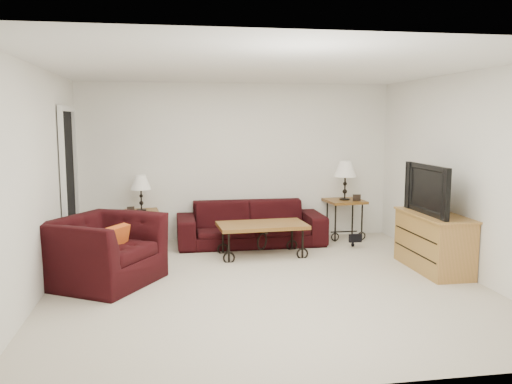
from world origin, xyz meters
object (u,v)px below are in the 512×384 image
armchair (104,251)px  side_table_right (344,219)px  side_table_left (142,228)px  coffee_table (262,240)px  lamp_left (141,193)px  tv_stand (433,242)px  television (434,189)px  sofa (251,223)px  lamp_right (345,180)px  backpack (353,235)px

armchair → side_table_right: bearing=-30.9°
side_table_left → coffee_table: 1.93m
lamp_left → tv_stand: size_ratio=0.45×
armchair → television: bearing=-59.8°
sofa → lamp_left: lamp_left is taller
coffee_table → sofa: bearing=94.0°
side_table_left → tv_stand: 4.24m
side_table_right → armchair: armchair is taller
side_table_left → armchair: 1.90m
sofa → lamp_right: size_ratio=3.56×
side_table_right → backpack: 0.62m
sofa → lamp_left: 1.74m
side_table_left → side_table_right: 3.23m
side_table_left → side_table_right: side_table_right is taller
side_table_left → backpack: side_table_left is taller
side_table_right → armchair: (-3.58, -1.87, 0.08)m
tv_stand → television: size_ratio=1.12×
side_table_right → coffee_table: (-1.52, -0.90, -0.08)m
lamp_left → television: television is taller
lamp_right → television: television is taller
side_table_right → armchair: size_ratio=0.52×
side_table_right → armchair: bearing=-152.5°
coffee_table → television: size_ratio=1.13×
coffee_table → armchair: size_ratio=1.02×
lamp_right → armchair: bearing=-152.5°
side_table_right → lamp_right: size_ratio=1.00×
sofa → tv_stand: 2.75m
side_table_right → tv_stand: size_ratio=0.52×
armchair → backpack: armchair is taller
sofa → side_table_left: (-1.66, 0.18, -0.06)m
lamp_right → tv_stand: 2.12m
lamp_right → coffee_table: size_ratio=0.51×
side_table_right → lamp_right: (0.00, 0.00, 0.63)m
side_table_right → coffee_table: size_ratio=0.51×
tv_stand → television: bearing=180.0°
armchair → television: 4.14m
lamp_right → tv_stand: lamp_right is taller
sofa → side_table_left: sofa is taller
television → coffee_table: bearing=-117.8°
lamp_left → coffee_table: lamp_left is taller
lamp_right → backpack: 0.97m
lamp_right → television: size_ratio=0.58×
sofa → television: television is taller
side_table_left → backpack: size_ratio=1.43×
armchair → side_table_left: bearing=20.9°
lamp_left → television: size_ratio=0.50×
lamp_right → armchair: 4.08m
coffee_table → armchair: 2.28m
side_table_left → armchair: size_ratio=0.45×
side_table_left → lamp_left: lamp_left is taller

